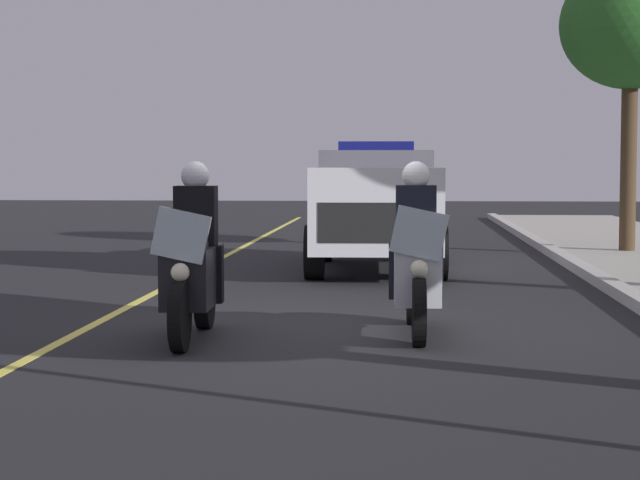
% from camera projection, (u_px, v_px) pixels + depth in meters
% --- Properties ---
extents(ground_plane, '(80.00, 80.00, 0.00)m').
position_uv_depth(ground_plane, '(319.00, 328.00, 11.70)').
color(ground_plane, black).
extents(lane_stripe_center, '(48.00, 0.12, 0.01)m').
position_uv_depth(lane_stripe_center, '(93.00, 325.00, 11.87)').
color(lane_stripe_center, '#E0D14C').
rests_on(lane_stripe_center, ground).
extents(police_motorcycle_lead_left, '(2.14, 0.57, 1.72)m').
position_uv_depth(police_motorcycle_lead_left, '(193.00, 267.00, 10.89)').
color(police_motorcycle_lead_left, black).
rests_on(police_motorcycle_lead_left, ground).
extents(police_motorcycle_lead_right, '(2.14, 0.57, 1.72)m').
position_uv_depth(police_motorcycle_lead_right, '(416.00, 264.00, 11.20)').
color(police_motorcycle_lead_right, black).
rests_on(police_motorcycle_lead_right, ground).
extents(police_suv, '(4.95, 2.18, 2.05)m').
position_uv_depth(police_suv, '(376.00, 203.00, 18.04)').
color(police_suv, silver).
rests_on(police_suv, ground).
extents(tree_far_back, '(2.58, 2.58, 5.30)m').
position_uv_depth(tree_far_back, '(631.00, 27.00, 20.58)').
color(tree_far_back, '#42301E').
rests_on(tree_far_back, sidewalk_strip).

